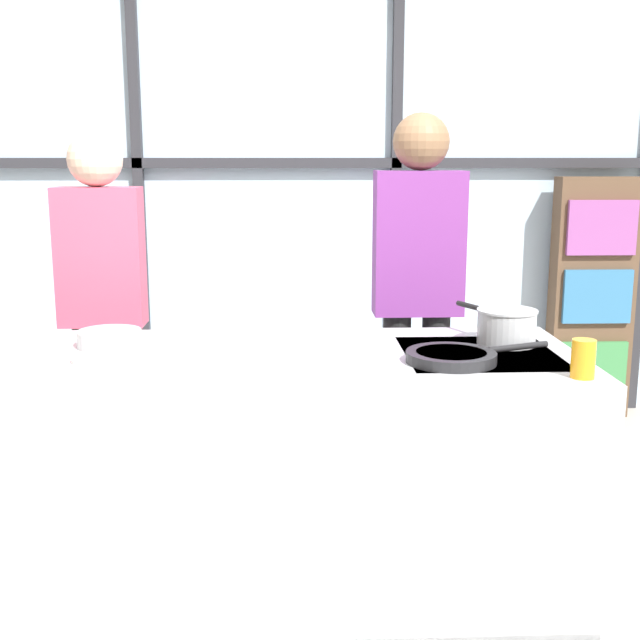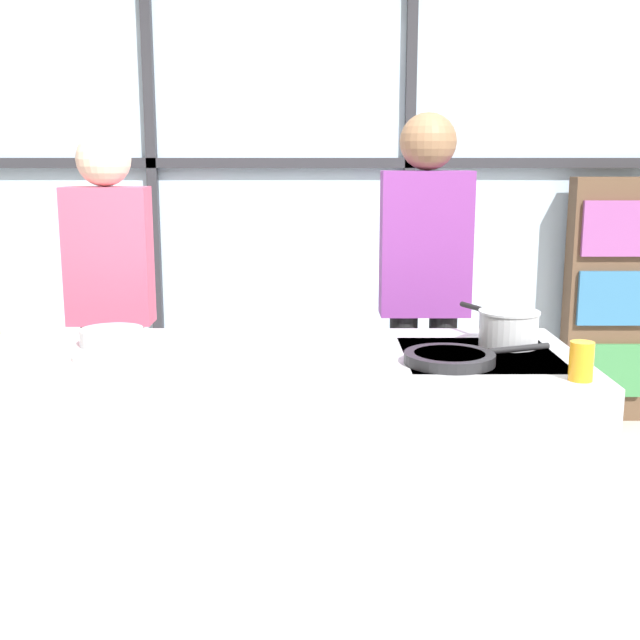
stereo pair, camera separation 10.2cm
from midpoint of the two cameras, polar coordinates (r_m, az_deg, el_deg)
The scene contains 11 objects.
ground_plane at distance 3.10m, azimuth -5.52°, elevation -19.02°, with size 18.00×18.00×0.00m, color #ADA89E.
back_window_wall at distance 4.91m, azimuth -4.31°, elevation 9.50°, with size 6.40×0.10×2.80m.
bookshelf at distance 5.11m, azimuth 18.23°, elevation 1.45°, with size 0.49×0.19×1.46m.
demo_island at distance 2.89m, azimuth -5.66°, elevation -11.27°, with size 2.25×0.85×0.91m.
spectator_far_left at distance 3.68m, azimuth -16.00°, elevation 1.91°, with size 0.37×0.24×1.68m.
spectator_center_left at distance 3.60m, azimuth 6.16°, elevation 2.78°, with size 0.39×0.25×1.76m.
frying_pan at distance 2.67m, azimuth 8.38°, elevation -2.57°, with size 0.51×0.30×0.04m.
saucepan at distance 2.95m, azimuth 12.15°, elevation -0.41°, with size 0.24×0.38×0.13m.
white_plate at distance 2.77m, azimuth -15.98°, elevation -2.63°, with size 0.23×0.23×0.01m, color white.
mixing_bowl at distance 2.97m, azimuth -15.70°, elevation -1.22°, with size 0.23×0.23×0.06m.
juice_glass_near at distance 2.56m, azimuth 17.14°, elevation -2.65°, with size 0.07×0.07×0.12m, color orange.
Camera 1 is at (0.13, -2.67, 1.57)m, focal length 45.00 mm.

